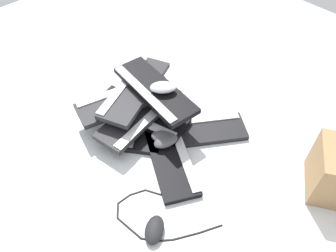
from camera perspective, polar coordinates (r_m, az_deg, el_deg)
ground_plane at (r=1.41m, az=-2.37°, el=-4.04°), size 3.20×3.20×0.00m
keyboard_0 at (r=1.52m, az=-3.14°, el=1.92°), size 0.39×0.44×0.03m
keyboard_1 at (r=1.38m, az=0.26°, el=-4.94°), size 0.46×0.34×0.03m
keyboard_2 at (r=1.46m, az=4.91°, el=-0.85°), size 0.37×0.45×0.03m
keyboard_3 at (r=1.50m, az=-4.75°, el=2.30°), size 0.46×0.27×0.03m
keyboard_4 at (r=1.45m, az=-4.87°, el=2.13°), size 0.23×0.46×0.03m
keyboard_5 at (r=1.48m, az=-7.36°, el=4.68°), size 0.25×0.46×0.03m
keyboard_6 at (r=1.48m, az=-5.84°, el=6.45°), size 0.32×0.46×0.03m
keyboard_7 at (r=1.43m, az=-2.42°, el=6.35°), size 0.45×0.20×0.03m
mouse_0 at (r=1.38m, az=-0.87°, el=6.76°), size 0.12×0.13×0.04m
mouse_1 at (r=1.39m, az=-0.70°, el=-1.95°), size 0.13×0.12×0.04m
mouse_2 at (r=1.20m, az=-2.38°, el=-17.61°), size 0.12×0.13×0.04m
mouse_3 at (r=1.38m, az=-0.36°, el=-2.55°), size 0.09×0.12×0.04m
cable_0 at (r=1.24m, az=-2.29°, el=-15.75°), size 0.33×0.27×0.01m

